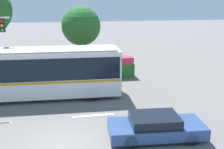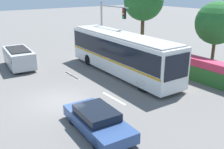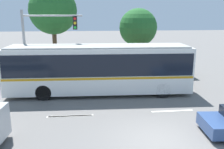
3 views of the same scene
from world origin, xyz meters
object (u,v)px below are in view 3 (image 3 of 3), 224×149
city_bus (99,67)px  traffic_light_pole (40,38)px  street_tree_left (53,11)px  street_tree_centre (138,28)px

city_bus → traffic_light_pole: traffic_light_pole is taller
city_bus → street_tree_left: street_tree_left is taller
street_tree_centre → traffic_light_pole: bearing=-146.8°
traffic_light_pole → street_tree_left: (0.47, 4.04, 1.93)m
city_bus → street_tree_left: size_ratio=1.62×
city_bus → street_tree_left: (-3.53, 5.58, 3.70)m
traffic_light_pole → city_bus: bearing=-21.0°
city_bus → street_tree_centre: bearing=61.5°
street_tree_left → street_tree_centre: (7.60, 1.24, -1.51)m
traffic_light_pole → street_tree_left: street_tree_left is taller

